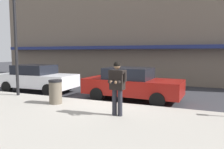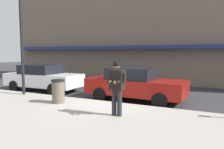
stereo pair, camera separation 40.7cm
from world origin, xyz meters
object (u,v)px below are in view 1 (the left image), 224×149
object	(u,v)px
parked_sedan_mid	(131,84)
man_texting_on_phone	(117,83)
trash_bin	(55,92)
street_lamp_post	(15,34)
parked_sedan_near	(37,78)

from	to	relation	value
parked_sedan_mid	man_texting_on_phone	bearing A→B (deg)	-81.30
man_texting_on_phone	trash_bin	distance (m)	3.10
street_lamp_post	parked_sedan_near	bearing A→B (deg)	101.10
man_texting_on_phone	trash_bin	xyz separation A→B (m)	(-2.97, 0.62, -0.62)
trash_bin	parked_sedan_mid	bearing A→B (deg)	42.98
parked_sedan_mid	man_texting_on_phone	distance (m)	3.03
parked_sedan_near	trash_bin	size ratio (longest dim) A/B	4.64
parked_sedan_mid	street_lamp_post	xyz separation A→B (m)	(-5.34, -1.61, 2.35)
parked_sedan_near	man_texting_on_phone	distance (m)	6.87
parked_sedan_mid	trash_bin	bearing A→B (deg)	-137.02
man_texting_on_phone	street_lamp_post	world-z (taller)	street_lamp_post
man_texting_on_phone	trash_bin	size ratio (longest dim) A/B	1.84
street_lamp_post	parked_sedan_mid	bearing A→B (deg)	16.81
parked_sedan_near	trash_bin	bearing A→B (deg)	-37.73
parked_sedan_near	street_lamp_post	bearing A→B (deg)	-78.90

